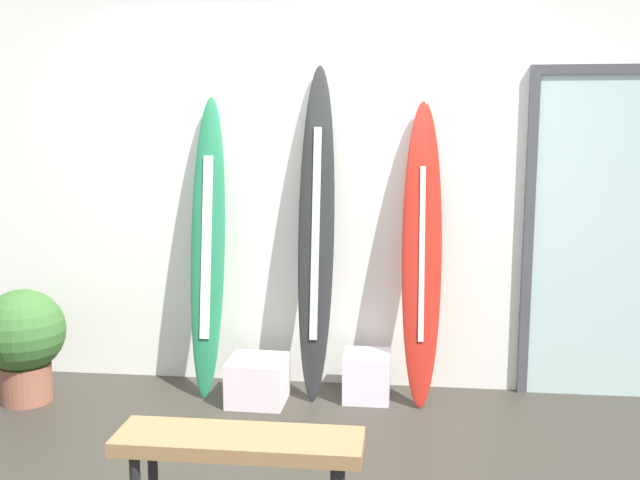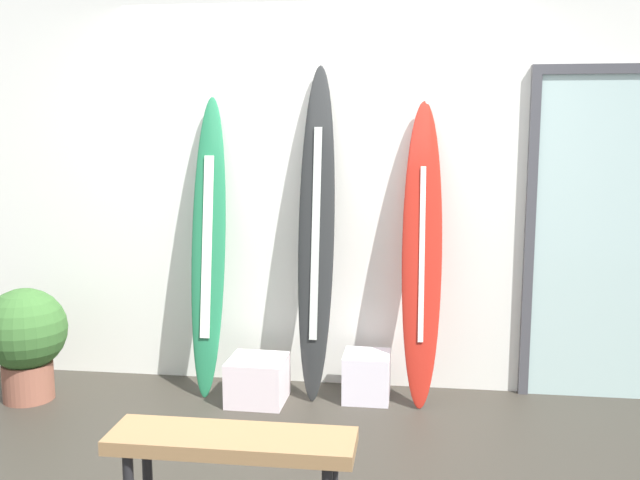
{
  "view_description": "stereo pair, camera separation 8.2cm",
  "coord_description": "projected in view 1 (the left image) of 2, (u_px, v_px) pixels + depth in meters",
  "views": [
    {
      "loc": [
        0.59,
        -3.49,
        1.73
      ],
      "look_at": [
        0.08,
        0.95,
        1.02
      ],
      "focal_mm": 40.72,
      "sensor_mm": 36.0,
      "label": 1
    },
    {
      "loc": [
        0.67,
        -3.48,
        1.73
      ],
      "look_at": [
        0.08,
        0.95,
        1.02
      ],
      "focal_mm": 40.72,
      "sensor_mm": 36.0,
      "label": 2
    }
  ],
  "objects": [
    {
      "name": "glass_door",
      "position": [
        621.0,
        230.0,
        4.53
      ],
      "size": [
        1.19,
        0.06,
        2.09
      ],
      "color": "silver",
      "rests_on": "ground"
    },
    {
      "name": "surfboard_crimson",
      "position": [
        422.0,
        256.0,
        4.49
      ],
      "size": [
        0.25,
        0.4,
        1.88
      ],
      "color": "red",
      "rests_on": "ground"
    },
    {
      "name": "ground",
      "position": [
        284.0,
        466.0,
        3.76
      ],
      "size": [
        8.0,
        8.0,
        0.04
      ],
      "primitive_type": "cube",
      "color": "#343028"
    },
    {
      "name": "display_block_left",
      "position": [
        367.0,
        376.0,
        4.61
      ],
      "size": [
        0.29,
        0.29,
        0.3
      ],
      "color": "white",
      "rests_on": "ground"
    },
    {
      "name": "bench",
      "position": [
        239.0,
        450.0,
        2.98
      ],
      "size": [
        1.02,
        0.29,
        0.47
      ],
      "color": "#946F46",
      "rests_on": "ground"
    },
    {
      "name": "surfboard_emerald",
      "position": [
        208.0,
        247.0,
        4.64
      ],
      "size": [
        0.22,
        0.39,
        1.92
      ],
      "color": "#227449",
      "rests_on": "ground"
    },
    {
      "name": "potted_plant",
      "position": [
        23.0,
        338.0,
        4.53
      ],
      "size": [
        0.52,
        0.52,
        0.72
      ],
      "color": "brown",
      "rests_on": "ground"
    },
    {
      "name": "surfboard_charcoal",
      "position": [
        316.0,
        234.0,
        4.57
      ],
      "size": [
        0.24,
        0.38,
        2.11
      ],
      "color": "#252727",
      "rests_on": "ground"
    },
    {
      "name": "display_block_center",
      "position": [
        258.0,
        380.0,
        4.56
      ],
      "size": [
        0.36,
        0.36,
        0.28
      ],
      "color": "white",
      "rests_on": "ground"
    },
    {
      "name": "wall_back",
      "position": [
        314.0,
        175.0,
        4.82
      ],
      "size": [
        7.2,
        0.2,
        2.8
      ],
      "primitive_type": "cube",
      "color": "white",
      "rests_on": "ground"
    }
  ]
}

